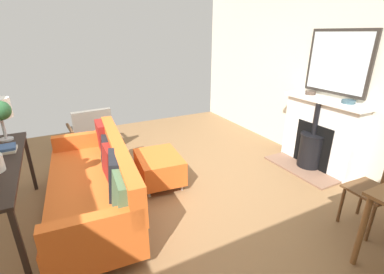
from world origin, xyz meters
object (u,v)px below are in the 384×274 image
(sofa, at_px, (96,183))
(mantel_bowl_far, at_px, (348,101))
(dining_chair_near_fireplace, at_px, (380,190))
(armchair_accent, at_px, (91,128))
(book_stack, at_px, (2,149))
(mantel_bowl_near, at_px, (310,93))
(fireplace, at_px, (318,137))
(console_table, at_px, (2,172))
(ottoman, at_px, (159,166))

(sofa, bearing_deg, mantel_bowl_far, 167.77)
(mantel_bowl_far, relative_size, dining_chair_near_fireplace, 0.21)
(armchair_accent, height_order, book_stack, book_stack)
(sofa, height_order, dining_chair_near_fireplace, same)
(book_stack, xyz_separation_m, dining_chair_near_fireplace, (-3.23, 1.94, -0.33))
(book_stack, height_order, dining_chair_near_fireplace, book_stack)
(sofa, bearing_deg, armchair_accent, -96.79)
(armchair_accent, bearing_deg, mantel_bowl_near, 148.34)
(fireplace, height_order, sofa, fireplace)
(mantel_bowl_near, height_order, console_table, mantel_bowl_near)
(mantel_bowl_near, bearing_deg, armchair_accent, -31.66)
(ottoman, bearing_deg, sofa, 16.41)
(mantel_bowl_near, height_order, sofa, mantel_bowl_near)
(sofa, relative_size, dining_chair_near_fireplace, 2.61)
(book_stack, bearing_deg, mantel_bowl_far, 166.30)
(mantel_bowl_near, relative_size, armchair_accent, 0.19)
(mantel_bowl_near, height_order, armchair_accent, mantel_bowl_near)
(mantel_bowl_far, xyz_separation_m, sofa, (3.17, -0.69, -0.72))
(ottoman, xyz_separation_m, console_table, (1.65, 0.24, 0.45))
(console_table, distance_m, book_stack, 0.31)
(sofa, height_order, book_stack, book_stack)
(sofa, relative_size, ottoman, 2.79)
(mantel_bowl_near, relative_size, dining_chair_near_fireplace, 0.18)
(mantel_bowl_near, bearing_deg, fireplace, 80.73)
(console_table, bearing_deg, ottoman, -171.72)
(dining_chair_near_fireplace, bearing_deg, mantel_bowl_near, -115.66)
(sofa, height_order, console_table, sofa)
(mantel_bowl_near, height_order, dining_chair_near_fireplace, mantel_bowl_near)
(mantel_bowl_near, xyz_separation_m, ottoman, (2.33, -0.33, -0.84))
(book_stack, bearing_deg, dining_chair_near_fireplace, 148.98)
(fireplace, distance_m, console_table, 3.97)
(fireplace, bearing_deg, ottoman, -15.14)
(sofa, bearing_deg, fireplace, 173.22)
(armchair_accent, bearing_deg, dining_chair_near_fireplace, 122.95)
(mantel_bowl_near, bearing_deg, ottoman, -8.01)
(armchair_accent, distance_m, console_table, 2.04)
(mantel_bowl_near, height_order, ottoman, mantel_bowl_near)
(sofa, bearing_deg, book_stack, -19.23)
(fireplace, height_order, console_table, fireplace)
(sofa, distance_m, console_table, 0.88)
(sofa, xyz_separation_m, ottoman, (-0.84, -0.25, -0.11))
(fireplace, relative_size, mantel_bowl_near, 8.30)
(ottoman, xyz_separation_m, dining_chair_near_fireplace, (-1.58, 1.91, 0.24))
(console_table, bearing_deg, armchair_accent, -120.46)
(mantel_bowl_near, distance_m, book_stack, 4.02)
(armchair_accent, relative_size, dining_chair_near_fireplace, 0.95)
(sofa, bearing_deg, mantel_bowl_near, 178.53)
(mantel_bowl_near, distance_m, console_table, 4.01)
(armchair_accent, height_order, console_table, console_table)
(console_table, distance_m, dining_chair_near_fireplace, 3.64)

